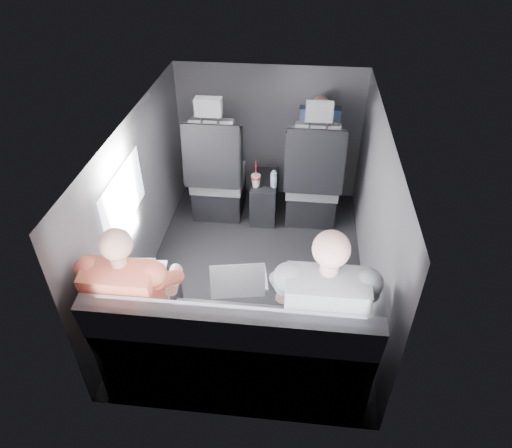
# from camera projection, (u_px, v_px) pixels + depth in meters

# --- Properties ---
(floor) EXTENTS (2.60, 2.60, 0.00)m
(floor) POSITION_uv_depth(u_px,v_px,m) (255.00, 273.00, 3.86)
(floor) COLOR black
(floor) RESTS_ON ground
(ceiling) EXTENTS (2.60, 2.60, 0.00)m
(ceiling) POSITION_uv_depth(u_px,v_px,m) (254.00, 125.00, 3.06)
(ceiling) COLOR #B2B2AD
(ceiling) RESTS_ON panel_back
(panel_left) EXTENTS (0.02, 2.60, 1.35)m
(panel_left) POSITION_uv_depth(u_px,v_px,m) (139.00, 201.00, 3.54)
(panel_left) COLOR #56565B
(panel_left) RESTS_ON floor
(panel_right) EXTENTS (0.02, 2.60, 1.35)m
(panel_right) POSITION_uv_depth(u_px,v_px,m) (375.00, 215.00, 3.38)
(panel_right) COLOR #56565B
(panel_right) RESTS_ON floor
(panel_front) EXTENTS (1.80, 0.02, 1.35)m
(panel_front) POSITION_uv_depth(u_px,v_px,m) (269.00, 133.00, 4.49)
(panel_front) COLOR #56565B
(panel_front) RESTS_ON floor
(panel_back) EXTENTS (1.80, 0.02, 1.35)m
(panel_back) POSITION_uv_depth(u_px,v_px,m) (228.00, 346.00, 2.42)
(panel_back) COLOR #56565B
(panel_back) RESTS_ON floor
(side_window) EXTENTS (0.02, 0.75, 0.42)m
(side_window) POSITION_uv_depth(u_px,v_px,m) (124.00, 198.00, 3.16)
(side_window) COLOR white
(side_window) RESTS_ON panel_left
(seatbelt) EXTENTS (0.35, 0.11, 0.59)m
(seatbelt) POSITION_uv_depth(u_px,v_px,m) (316.00, 154.00, 3.88)
(seatbelt) COLOR black
(seatbelt) RESTS_ON front_seat_right
(front_seat_left) EXTENTS (0.52, 0.58, 1.26)m
(front_seat_left) POSITION_uv_depth(u_px,v_px,m) (217.00, 179.00, 4.33)
(front_seat_left) COLOR black
(front_seat_left) RESTS_ON floor
(front_seat_right) EXTENTS (0.52, 0.58, 1.26)m
(front_seat_right) POSITION_uv_depth(u_px,v_px,m) (312.00, 184.00, 4.25)
(front_seat_right) COLOR black
(front_seat_right) RESTS_ON floor
(center_console) EXTENTS (0.24, 0.48, 0.41)m
(center_console) POSITION_uv_depth(u_px,v_px,m) (264.00, 197.00, 4.44)
(center_console) COLOR black
(center_console) RESTS_ON floor
(rear_bench) EXTENTS (1.60, 0.57, 0.92)m
(rear_bench) POSITION_uv_depth(u_px,v_px,m) (236.00, 353.00, 2.83)
(rear_bench) COLOR #5C5C61
(rear_bench) RESTS_ON floor
(soda_cup) EXTENTS (0.09, 0.09, 0.26)m
(soda_cup) POSITION_uv_depth(u_px,v_px,m) (256.00, 180.00, 4.18)
(soda_cup) COLOR white
(soda_cup) RESTS_ON center_console
(water_bottle) EXTENTS (0.06, 0.06, 0.17)m
(water_bottle) POSITION_uv_depth(u_px,v_px,m) (274.00, 179.00, 4.17)
(water_bottle) COLOR #A5C1DF
(water_bottle) RESTS_ON center_console
(laptop_white) EXTENTS (0.32, 0.31, 0.23)m
(laptop_white) POSITION_uv_depth(u_px,v_px,m) (139.00, 273.00, 2.95)
(laptop_white) COLOR silver
(laptop_white) RESTS_ON passenger_rear_left
(laptop_silver) EXTENTS (0.37, 0.35, 0.24)m
(laptop_silver) POSITION_uv_depth(u_px,v_px,m) (240.00, 280.00, 2.89)
(laptop_silver) COLOR silver
(laptop_silver) RESTS_ON rear_bench
(laptop_black) EXTENTS (0.38, 0.37, 0.24)m
(laptop_black) POSITION_uv_depth(u_px,v_px,m) (323.00, 295.00, 2.78)
(laptop_black) COLOR black
(laptop_black) RESTS_ON passenger_rear_right
(passenger_rear_left) EXTENTS (0.50, 0.62, 1.22)m
(passenger_rear_left) POSITION_uv_depth(u_px,v_px,m) (137.00, 298.00, 2.77)
(passenger_rear_left) COLOR #2E2E32
(passenger_rear_left) RESTS_ON rear_bench
(passenger_rear_right) EXTENTS (0.55, 0.66, 1.30)m
(passenger_rear_right) POSITION_uv_depth(u_px,v_px,m) (322.00, 310.00, 2.65)
(passenger_rear_right) COLOR navy
(passenger_rear_right) RESTS_ON rear_bench
(passenger_front_right) EXTENTS (0.37, 0.37, 0.71)m
(passenger_front_right) POSITION_uv_depth(u_px,v_px,m) (318.00, 139.00, 4.25)
(passenger_front_right) COLOR navy
(passenger_front_right) RESTS_ON front_seat_right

